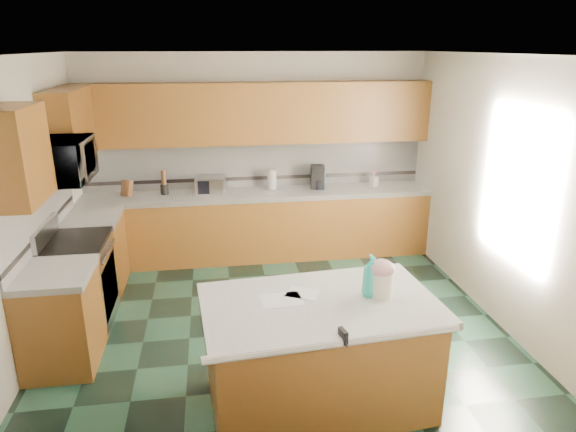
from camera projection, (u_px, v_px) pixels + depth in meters
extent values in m
plane|color=black|center=(279.00, 331.00, 5.24)|extent=(4.60, 4.60, 0.00)
plane|color=white|center=(277.00, 55.00, 4.38)|extent=(4.60, 4.60, 0.00)
cube|color=silver|center=(256.00, 155.00, 6.99)|extent=(4.60, 0.04, 2.70)
cube|color=silver|center=(337.00, 338.00, 2.64)|extent=(4.60, 0.04, 2.70)
cube|color=silver|center=(15.00, 217.00, 4.48)|extent=(0.04, 4.60, 2.70)
cube|color=silver|center=(507.00, 195.00, 5.14)|extent=(0.04, 4.60, 2.70)
cube|color=#4D2C0F|center=(259.00, 227.00, 6.98)|extent=(4.60, 0.60, 0.86)
cube|color=white|center=(258.00, 194.00, 6.83)|extent=(4.60, 0.64, 0.06)
cube|color=#4D2C0F|center=(256.00, 113.00, 6.63)|extent=(4.60, 0.33, 0.78)
cube|color=silver|center=(256.00, 164.00, 6.99)|extent=(4.60, 0.02, 0.63)
cube|color=black|center=(256.00, 178.00, 7.05)|extent=(4.60, 0.01, 0.05)
cube|color=#4D2C0F|center=(96.00, 255.00, 6.03)|extent=(0.60, 0.82, 0.86)
cube|color=white|center=(91.00, 218.00, 5.88)|extent=(0.64, 0.82, 0.06)
cube|color=#4D2C0F|center=(61.00, 321.00, 4.59)|extent=(0.60, 0.72, 0.86)
cube|color=white|center=(53.00, 274.00, 4.45)|extent=(0.64, 0.72, 0.06)
cube|color=silver|center=(40.00, 210.00, 5.04)|extent=(0.02, 2.30, 0.63)
cube|color=black|center=(44.00, 229.00, 5.10)|extent=(0.01, 2.30, 0.05)
cube|color=#4D2C0F|center=(69.00, 125.00, 5.66)|extent=(0.33, 1.09, 0.78)
cube|color=#4D2C0F|center=(17.00, 155.00, 4.10)|extent=(0.33, 0.72, 0.78)
cube|color=#B7B7BC|center=(80.00, 284.00, 5.29)|extent=(0.60, 0.76, 0.88)
cube|color=black|center=(109.00, 285.00, 5.34)|extent=(0.02, 0.68, 0.55)
cube|color=black|center=(74.00, 242.00, 5.14)|extent=(0.62, 0.78, 0.04)
cylinder|color=#B7B7BC|center=(108.00, 251.00, 5.22)|extent=(0.02, 0.66, 0.02)
cube|color=#B7B7BC|center=(45.00, 232.00, 5.06)|extent=(0.06, 0.76, 0.18)
imported|color=#B7B7BC|center=(62.00, 161.00, 4.88)|extent=(0.50, 0.73, 0.41)
cube|color=#4D2C0F|center=(319.00, 357.00, 4.07)|extent=(1.77, 1.10, 0.86)
cube|color=white|center=(320.00, 305.00, 3.92)|extent=(1.87, 1.21, 0.06)
cylinder|color=white|center=(337.00, 343.00, 3.42)|extent=(1.79, 0.20, 0.06)
cylinder|color=silver|center=(381.00, 284.00, 3.98)|extent=(0.21, 0.21, 0.20)
ellipsoid|color=#D292A3|center=(382.00, 268.00, 3.94)|extent=(0.21, 0.21, 0.13)
cylinder|color=tan|center=(382.00, 263.00, 3.93)|extent=(0.07, 0.02, 0.02)
sphere|color=tan|center=(378.00, 263.00, 3.92)|extent=(0.04, 0.04, 0.04)
sphere|color=tan|center=(386.00, 262.00, 3.93)|extent=(0.04, 0.04, 0.04)
imported|color=teal|center=(371.00, 276.00, 3.95)|extent=(0.15, 0.15, 0.34)
cube|color=white|center=(281.00, 300.00, 3.93)|extent=(0.34, 0.26, 0.00)
cube|color=white|center=(303.00, 293.00, 4.03)|extent=(0.31, 0.28, 0.00)
cube|color=black|center=(343.00, 336.00, 3.43)|extent=(0.05, 0.10, 0.09)
cylinder|color=black|center=(345.00, 343.00, 3.38)|extent=(0.02, 0.07, 0.02)
cube|color=#472814|center=(127.00, 188.00, 6.60)|extent=(0.17, 0.19, 0.23)
cylinder|color=black|center=(164.00, 189.00, 6.70)|extent=(0.10, 0.10, 0.13)
cylinder|color=#472814|center=(164.00, 177.00, 6.65)|extent=(0.06, 0.06, 0.19)
cube|color=#B7B7BC|center=(211.00, 185.00, 6.75)|extent=(0.41, 0.32, 0.21)
cube|color=black|center=(211.00, 187.00, 6.64)|extent=(0.33, 0.01, 0.17)
cylinder|color=white|center=(272.00, 179.00, 6.90)|extent=(0.12, 0.12, 0.28)
cylinder|color=#B7B7BC|center=(272.00, 189.00, 6.94)|extent=(0.18, 0.18, 0.01)
cylinder|color=#648ED6|center=(320.00, 179.00, 6.96)|extent=(0.16, 0.16, 0.26)
cylinder|color=#648ED6|center=(320.00, 168.00, 6.91)|extent=(0.08, 0.08, 0.04)
cube|color=black|center=(317.00, 177.00, 6.96)|extent=(0.21, 0.23, 0.31)
cylinder|color=black|center=(318.00, 184.00, 6.95)|extent=(0.13, 0.13, 0.13)
imported|color=white|center=(374.00, 179.00, 7.06)|extent=(0.12, 0.12, 0.20)
cylinder|color=red|center=(374.00, 171.00, 7.03)|extent=(0.02, 0.02, 0.03)
cube|color=white|center=(518.00, 186.00, 4.90)|extent=(0.02, 1.40, 1.10)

